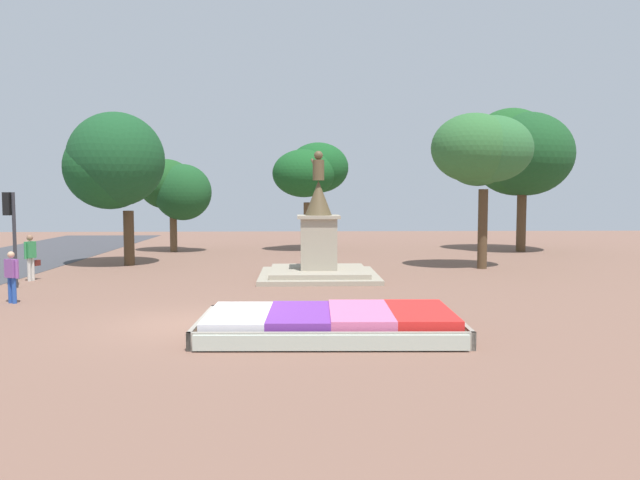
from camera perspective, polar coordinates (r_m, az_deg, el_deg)
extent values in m
plane|color=brown|center=(16.21, -11.71, -7.58)|extent=(76.25, 76.25, 0.00)
cube|color=#38281C|center=(14.79, 0.89, -7.92)|extent=(5.98, 3.18, 0.36)
cube|color=gray|center=(13.27, 1.03, -9.26)|extent=(6.09, 0.28, 0.40)
cube|color=gray|center=(16.31, 0.78, -6.70)|extent=(6.09, 0.28, 0.40)
cube|color=gray|center=(15.03, -10.71, -7.72)|extent=(0.19, 3.21, 0.40)
cube|color=gray|center=(15.14, 12.40, -7.65)|extent=(0.19, 3.21, 0.40)
cube|color=white|center=(14.85, -7.43, -6.87)|extent=(1.51, 2.85, 0.17)
cube|color=#72339E|center=(14.74, -1.89, -6.88)|extent=(1.51, 2.85, 0.19)
cube|color=#D86699|center=(14.76, 3.68, -6.80)|extent=(1.51, 2.85, 0.22)
cube|color=red|center=(14.93, 9.17, -6.72)|extent=(1.51, 2.85, 0.22)
cube|color=#B2BCAD|center=(13.22, 1.04, -9.32)|extent=(5.79, 0.37, 0.32)
cube|color=gray|center=(24.43, -0.14, -3.27)|extent=(4.57, 4.57, 0.18)
cube|color=gray|center=(24.40, -0.14, -2.86)|extent=(3.74, 3.74, 0.18)
cube|color=#9E937F|center=(24.29, -0.14, -0.34)|extent=(1.39, 1.39, 1.98)
cube|color=#9E937F|center=(24.23, -0.14, 2.13)|extent=(1.64, 1.64, 0.12)
cone|color=brown|center=(24.21, -0.14, 3.88)|extent=(1.04, 1.04, 1.36)
cylinder|color=brown|center=(24.23, -0.14, 6.41)|extent=(0.45, 0.45, 0.79)
sphere|color=brown|center=(24.25, -0.14, 7.75)|extent=(0.34, 0.34, 0.34)
cylinder|color=brown|center=(24.48, -0.47, 6.76)|extent=(0.35, 0.55, 0.62)
cylinder|color=#2D2D33|center=(24.15, -26.14, -0.03)|extent=(0.12, 0.12, 3.34)
cube|color=black|center=(24.20, -26.65, 2.98)|extent=(0.27, 0.31, 0.80)
cylinder|color=red|center=(24.27, -26.94, 3.60)|extent=(0.05, 0.14, 0.14)
cylinder|color=#543E08|center=(24.27, -26.92, 2.97)|extent=(0.05, 0.14, 0.14)
cylinder|color=#0D4211|center=(24.27, -26.90, 2.34)|extent=(0.05, 0.14, 0.14)
cylinder|color=beige|center=(25.86, -25.06, -2.48)|extent=(0.13, 0.13, 0.87)
cylinder|color=beige|center=(25.99, -24.78, -2.44)|extent=(0.13, 0.13, 0.87)
cube|color=#338C4C|center=(25.85, -24.97, -0.81)|extent=(0.34, 0.43, 0.62)
cylinder|color=#338C4C|center=(25.68, -25.34, -0.92)|extent=(0.09, 0.09, 0.59)
cylinder|color=#338C4C|center=(26.02, -24.60, -0.84)|extent=(0.09, 0.09, 0.59)
sphere|color=#8C664C|center=(25.82, -25.00, 0.19)|extent=(0.23, 0.23, 0.23)
cube|color=#591E19|center=(26.11, -24.48, -1.91)|extent=(0.21, 0.30, 0.22)
cylinder|color=#264CA5|center=(20.89, -26.17, -4.17)|extent=(0.13, 0.13, 0.78)
cylinder|color=#264CA5|center=(21.04, -26.46, -4.13)|extent=(0.13, 0.13, 0.78)
cube|color=#8C4C99|center=(20.88, -26.38, -2.33)|extent=(0.44, 0.38, 0.55)
cylinder|color=#8C4C99|center=(20.69, -25.99, -2.45)|extent=(0.09, 0.09, 0.53)
cylinder|color=#8C4C99|center=(21.08, -26.75, -2.36)|extent=(0.09, 0.09, 0.53)
sphere|color=tan|center=(20.84, -26.41, -1.22)|extent=(0.20, 0.20, 0.20)
cylinder|color=#4C3823|center=(36.97, 17.92, 1.51)|extent=(0.52, 0.52, 3.27)
ellipsoid|color=#1C4E21|center=(37.47, 17.61, 7.09)|extent=(4.95, 4.97, 4.18)
ellipsoid|color=#1A4922|center=(37.19, 18.31, 7.48)|extent=(5.19, 5.58, 4.67)
ellipsoid|color=#1C5021|center=(37.40, 17.08, 7.84)|extent=(4.93, 4.27, 4.76)
cylinder|color=#4C3823|center=(28.17, 14.65, 0.98)|extent=(0.42, 0.42, 3.48)
ellipsoid|color=#306732|center=(28.00, 13.87, 8.18)|extent=(3.67, 3.37, 2.98)
ellipsoid|color=#2F6735|center=(28.33, 15.47, 8.04)|extent=(3.50, 3.25, 2.88)
ellipsoid|color=#306832|center=(28.34, 14.24, 7.78)|extent=(3.09, 3.08, 2.94)
cylinder|color=#4C3823|center=(29.87, -17.07, 0.17)|extent=(0.47, 0.47, 2.51)
ellipsoid|color=#194E23|center=(29.92, -18.71, 6.29)|extent=(3.97, 4.23, 3.77)
ellipsoid|color=#194924|center=(29.73, -18.14, 7.01)|extent=(4.29, 4.33, 4.23)
cylinder|color=brown|center=(35.87, -1.21, 1.24)|extent=(0.37, 0.37, 2.78)
ellipsoid|color=#174F21|center=(36.36, -0.17, 6.63)|extent=(3.51, 3.27, 2.90)
ellipsoid|color=#185021|center=(35.53, -1.47, 6.12)|extent=(3.58, 3.27, 2.72)
cylinder|color=brown|center=(36.03, -13.25, 0.63)|extent=(0.40, 0.40, 2.14)
ellipsoid|color=#1C4C1F|center=(36.39, -13.87, 4.99)|extent=(3.10, 3.22, 2.81)
ellipsoid|color=#1A4B23|center=(35.69, -12.45, 4.29)|extent=(3.21, 2.75, 3.14)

